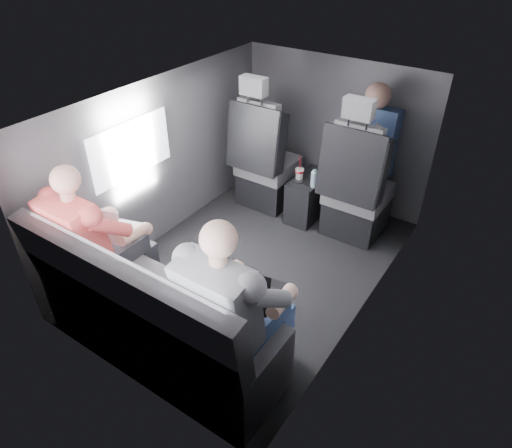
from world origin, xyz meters
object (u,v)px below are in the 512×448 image
Objects in this scene: front_seat_left at (265,166)px; passenger_rear_left at (97,241)px; laptop_black at (250,289)px; passenger_rear_right at (235,307)px; water_bottle at (314,179)px; passenger_front_right at (371,143)px; laptop_white at (110,228)px; rear_bench at (155,320)px; center_console at (309,197)px; front_seat_right at (356,194)px; soda_cup at (299,174)px.

front_seat_left is 1.82m from passenger_rear_left.
passenger_rear_left is (-0.10, -1.81, 0.21)m from front_seat_left.
laptop_black is 0.31× the size of passenger_rear_right.
passenger_front_right reaches higher than water_bottle.
passenger_front_right is (0.99, 1.94, 0.12)m from laptop_white.
front_seat_left is at bearing 103.31° from rear_bench.
center_console is 1.28× the size of laptop_black.
front_seat_right is 0.37m from water_bottle.
laptop_black is (0.97, -1.65, 0.23)m from front_seat_left.
front_seat_right is at bearing -5.07° from center_console.
front_seat_left is 1.00× the size of front_seat_right.
front_seat_left is at bearing 86.92° from passenger_rear_left.
center_console is 0.30× the size of rear_bench.
rear_bench is (-0.00, -1.94, 0.11)m from center_console.
front_seat_right is 0.52m from soda_cup.
water_bottle is at bearing -133.34° from passenger_front_right.
rear_bench is 4.33× the size of laptop_white.
center_console is (-0.45, 0.04, -0.20)m from front_seat_right.
passenger_rear_right reaches higher than laptop_white.
front_seat_left and front_seat_right have the same top height.
front_seat_right reaches higher than water_bottle.
passenger_front_right is (0.32, 0.34, 0.28)m from water_bottle.
rear_bench is (-0.45, -1.90, -0.09)m from front_seat_right.
passenger_rear_left reaches higher than laptop_white.
center_console is 1.94m from rear_bench.
front_seat_left is 0.56m from water_bottle.
center_console is at bearing 73.49° from passenger_rear_left.
front_seat_left reaches higher than soda_cup.
water_bottle is 0.55m from passenger_front_right.
front_seat_left is 0.49m from center_console.
center_console is at bearing 106.19° from passenger_rear_right.
center_console is at bearing 128.37° from water_bottle.
passenger_rear_left is 0.97× the size of passenger_rear_right.
laptop_black is at bearing 1.32° from laptop_white.
rear_bench is at bearing -76.69° from front_seat_left.
front_seat_right reaches higher than passenger_rear_left.
front_seat_right is 1.82m from passenger_rear_right.
front_seat_right is at bearing 76.69° from rear_bench.
front_seat_right is at bearing 92.53° from laptop_black.
front_seat_right is 1.53× the size of passenger_front_right.
laptop_white is 2.18m from passenger_front_right.
front_seat_right is at bearing 0.00° from front_seat_left.
laptop_white is at bearing 173.45° from passenger_rear_right.
front_seat_left is 0.79× the size of rear_bench.
front_seat_right is 2.64× the size of center_console.
center_console is 0.32m from water_bottle.
center_console is at bearing 174.93° from front_seat_right.
laptop_black is (0.52, -1.69, 0.43)m from center_console.
passenger_rear_left is at bearing -106.51° from center_console.
center_console is 2.08× the size of soda_cup.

